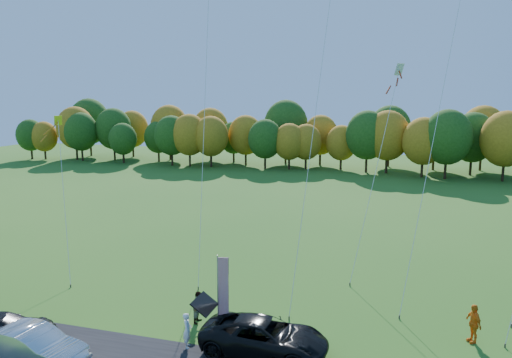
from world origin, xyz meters
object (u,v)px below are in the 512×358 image
(silver_sedan, at_px, (33,346))
(person_east, at_px, (473,323))
(black_suv, at_px, (265,337))
(feather_flag, at_px, (222,288))

(silver_sedan, xyz_separation_m, person_east, (19.03, 7.79, 0.13))
(black_suv, xyz_separation_m, person_east, (9.40, 3.93, 0.14))
(silver_sedan, xyz_separation_m, feather_flag, (7.24, 4.68, 1.77))
(black_suv, relative_size, silver_sedan, 1.17)
(person_east, xyz_separation_m, feather_flag, (-11.79, -3.11, 1.64))
(person_east, height_order, feather_flag, feather_flag)
(person_east, bearing_deg, silver_sedan, -94.28)
(silver_sedan, height_order, person_east, person_east)
(black_suv, xyz_separation_m, feather_flag, (-2.38, 0.83, 1.78))
(silver_sedan, distance_m, feather_flag, 8.80)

